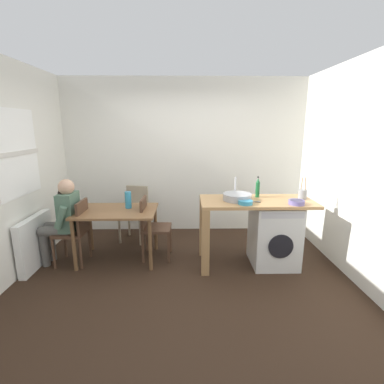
{
  "coord_description": "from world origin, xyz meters",
  "views": [
    {
      "loc": [
        0.05,
        -3.31,
        1.89
      ],
      "look_at": [
        0.11,
        0.45,
        1.0
      ],
      "focal_mm": 26.43,
      "sensor_mm": 36.0,
      "label": 1
    }
  ],
  "objects_px": {
    "chair_person_seat": "(76,228)",
    "washing_machine": "(274,234)",
    "mixing_bowl": "(245,202)",
    "colander": "(297,202)",
    "bottle_tall_green": "(258,188)",
    "utensil_crock": "(303,194)",
    "vase": "(128,200)",
    "chair_spare_by_wall": "(135,210)",
    "dining_table": "(117,217)",
    "chair_opposite": "(151,224)",
    "seated_person": "(63,217)"
  },
  "relations": [
    {
      "from": "chair_opposite",
      "to": "mixing_bowl",
      "type": "height_order",
      "value": "mixing_bowl"
    },
    {
      "from": "washing_machine",
      "to": "dining_table",
      "type": "bearing_deg",
      "value": 175.51
    },
    {
      "from": "dining_table",
      "to": "mixing_bowl",
      "type": "height_order",
      "value": "mixing_bowl"
    },
    {
      "from": "chair_opposite",
      "to": "seated_person",
      "type": "bearing_deg",
      "value": -81.74
    },
    {
      "from": "chair_person_seat",
      "to": "bottle_tall_green",
      "type": "xyz_separation_m",
      "value": [
        2.51,
        0.1,
        0.54
      ]
    },
    {
      "from": "chair_spare_by_wall",
      "to": "vase",
      "type": "height_order",
      "value": "vase"
    },
    {
      "from": "bottle_tall_green",
      "to": "mixing_bowl",
      "type": "relative_size",
      "value": 1.6
    },
    {
      "from": "chair_person_seat",
      "to": "chair_spare_by_wall",
      "type": "bearing_deg",
      "value": -36.7
    },
    {
      "from": "chair_opposite",
      "to": "mixing_bowl",
      "type": "xyz_separation_m",
      "value": [
        1.25,
        -0.42,
        0.44
      ]
    },
    {
      "from": "chair_spare_by_wall",
      "to": "washing_machine",
      "type": "bearing_deg",
      "value": 169.12
    },
    {
      "from": "chair_spare_by_wall",
      "to": "colander",
      "type": "xyz_separation_m",
      "value": [
        2.25,
        -1.16,
        0.44
      ]
    },
    {
      "from": "washing_machine",
      "to": "bottle_tall_green",
      "type": "bearing_deg",
      "value": 142.53
    },
    {
      "from": "chair_person_seat",
      "to": "mixing_bowl",
      "type": "relative_size",
      "value": 4.9
    },
    {
      "from": "chair_person_seat",
      "to": "utensil_crock",
      "type": "xyz_separation_m",
      "value": [
        3.1,
        -0.02,
        0.48
      ]
    },
    {
      "from": "chair_spare_by_wall",
      "to": "mixing_bowl",
      "type": "xyz_separation_m",
      "value": [
        1.61,
        -1.14,
        0.44
      ]
    },
    {
      "from": "colander",
      "to": "vase",
      "type": "xyz_separation_m",
      "value": [
        -2.22,
        0.49,
        -0.09
      ]
    },
    {
      "from": "mixing_bowl",
      "to": "chair_opposite",
      "type": "bearing_deg",
      "value": 161.44
    },
    {
      "from": "utensil_crock",
      "to": "vase",
      "type": "xyz_separation_m",
      "value": [
        -2.4,
        0.22,
        -0.13
      ]
    },
    {
      "from": "chair_opposite",
      "to": "bottle_tall_green",
      "type": "xyz_separation_m",
      "value": [
        1.49,
        -0.06,
        0.54
      ]
    },
    {
      "from": "chair_person_seat",
      "to": "washing_machine",
      "type": "relative_size",
      "value": 1.05
    },
    {
      "from": "chair_spare_by_wall",
      "to": "washing_machine",
      "type": "relative_size",
      "value": 1.05
    },
    {
      "from": "chair_person_seat",
      "to": "chair_spare_by_wall",
      "type": "relative_size",
      "value": 1.0
    },
    {
      "from": "colander",
      "to": "vase",
      "type": "distance_m",
      "value": 2.28
    },
    {
      "from": "dining_table",
      "to": "chair_spare_by_wall",
      "type": "xyz_separation_m",
      "value": [
        0.12,
        0.77,
        -0.14
      ]
    },
    {
      "from": "dining_table",
      "to": "colander",
      "type": "xyz_separation_m",
      "value": [
        2.37,
        -0.39,
        0.31
      ]
    },
    {
      "from": "chair_person_seat",
      "to": "washing_machine",
      "type": "height_order",
      "value": "chair_person_seat"
    },
    {
      "from": "dining_table",
      "to": "bottle_tall_green",
      "type": "bearing_deg",
      "value": -0.15
    },
    {
      "from": "chair_person_seat",
      "to": "washing_machine",
      "type": "distance_m",
      "value": 2.73
    },
    {
      "from": "colander",
      "to": "seated_person",
      "type": "bearing_deg",
      "value": 174.62
    },
    {
      "from": "chair_opposite",
      "to": "utensil_crock",
      "type": "relative_size",
      "value": 3.0
    },
    {
      "from": "seated_person",
      "to": "vase",
      "type": "distance_m",
      "value": 0.9
    },
    {
      "from": "washing_machine",
      "to": "bottle_tall_green",
      "type": "relative_size",
      "value": 2.93
    },
    {
      "from": "bottle_tall_green",
      "to": "vase",
      "type": "bearing_deg",
      "value": 176.69
    },
    {
      "from": "vase",
      "to": "colander",
      "type": "bearing_deg",
      "value": -12.41
    },
    {
      "from": "chair_opposite",
      "to": "colander",
      "type": "distance_m",
      "value": 2.0
    },
    {
      "from": "bottle_tall_green",
      "to": "utensil_crock",
      "type": "bearing_deg",
      "value": -11.04
    },
    {
      "from": "chair_spare_by_wall",
      "to": "bottle_tall_green",
      "type": "bearing_deg",
      "value": 170.87
    },
    {
      "from": "washing_machine",
      "to": "utensil_crock",
      "type": "relative_size",
      "value": 2.87
    },
    {
      "from": "chair_spare_by_wall",
      "to": "bottle_tall_green",
      "type": "height_order",
      "value": "bottle_tall_green"
    },
    {
      "from": "chair_spare_by_wall",
      "to": "utensil_crock",
      "type": "xyz_separation_m",
      "value": [
        2.43,
        -0.89,
        0.48
      ]
    },
    {
      "from": "dining_table",
      "to": "chair_person_seat",
      "type": "relative_size",
      "value": 1.22
    },
    {
      "from": "chair_spare_by_wall",
      "to": "washing_machine",
      "type": "distance_m",
      "value": 2.27
    },
    {
      "from": "chair_person_seat",
      "to": "mixing_bowl",
      "type": "bearing_deg",
      "value": -96.22
    },
    {
      "from": "chair_spare_by_wall",
      "to": "bottle_tall_green",
      "type": "xyz_separation_m",
      "value": [
        1.85,
        -0.78,
        0.54
      ]
    },
    {
      "from": "dining_table",
      "to": "seated_person",
      "type": "distance_m",
      "value": 0.71
    },
    {
      "from": "washing_machine",
      "to": "colander",
      "type": "distance_m",
      "value": 0.59
    },
    {
      "from": "dining_table",
      "to": "utensil_crock",
      "type": "xyz_separation_m",
      "value": [
        2.55,
        -0.12,
        0.35
      ]
    },
    {
      "from": "mixing_bowl",
      "to": "colander",
      "type": "bearing_deg",
      "value": -1.78
    },
    {
      "from": "chair_opposite",
      "to": "colander",
      "type": "bearing_deg",
      "value": 77.93
    },
    {
      "from": "mixing_bowl",
      "to": "colander",
      "type": "relative_size",
      "value": 0.92
    }
  ]
}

